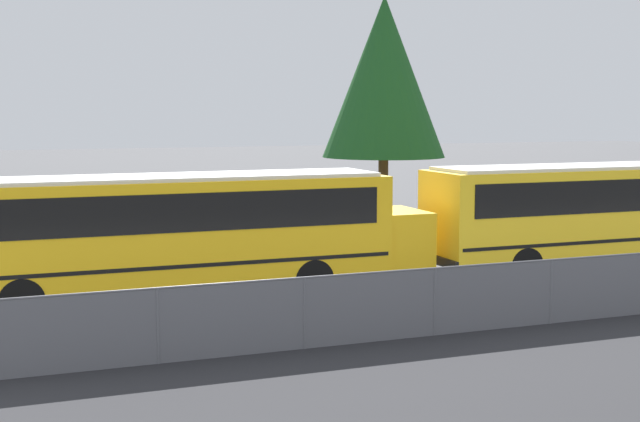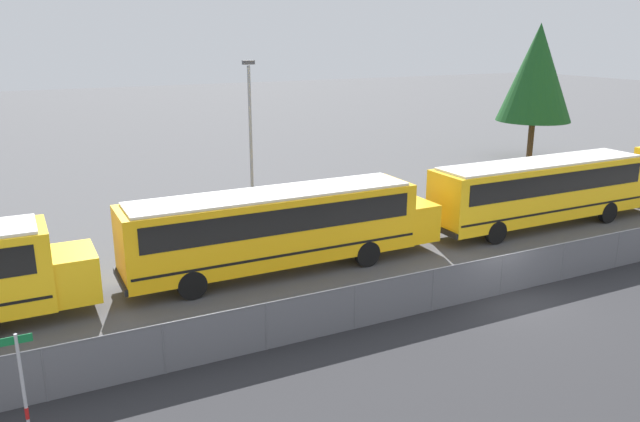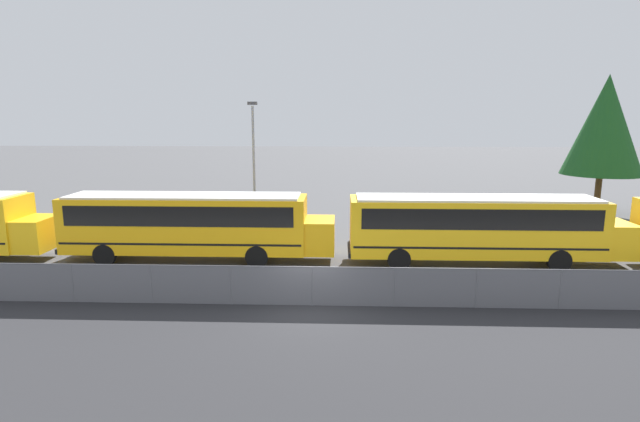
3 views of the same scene
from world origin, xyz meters
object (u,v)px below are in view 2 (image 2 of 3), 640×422
at_px(school_bus_3, 280,224).
at_px(light_pole, 251,133).
at_px(street_sign, 22,381).
at_px(tree_1, 537,73).
at_px(school_bus_4, 544,187).

distance_m(school_bus_3, light_pole, 8.44).
bearing_deg(school_bus_3, light_pole, 77.26).
xyz_separation_m(school_bus_3, street_sign, (-9.58, -7.08, -0.57)).
bearing_deg(tree_1, light_pole, -168.37).
relative_size(street_sign, tree_1, 0.26).
xyz_separation_m(light_pole, tree_1, (24.26, 4.99, 2.06)).
relative_size(school_bus_3, school_bus_4, 1.00).
bearing_deg(street_sign, light_pole, 52.80).
relative_size(school_bus_3, street_sign, 5.07).
distance_m(street_sign, tree_1, 41.15).
bearing_deg(street_sign, tree_1, 29.27).
bearing_deg(street_sign, school_bus_4, 16.33).
height_order(school_bus_4, tree_1, tree_1).
bearing_deg(school_bus_4, school_bus_3, 179.27).
height_order(school_bus_3, light_pole, light_pole).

